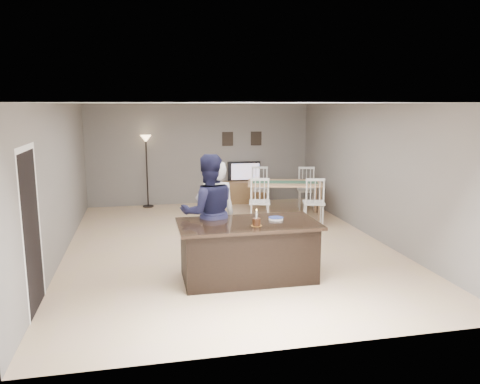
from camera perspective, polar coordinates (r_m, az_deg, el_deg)
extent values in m
plane|color=tan|center=(9.12, -1.57, -6.45)|extent=(8.00, 8.00, 0.00)
plane|color=slate|center=(12.74, -4.86, 4.63)|extent=(6.00, 0.00, 6.00)
plane|color=slate|center=(5.01, 6.68, -4.83)|extent=(6.00, 0.00, 6.00)
plane|color=slate|center=(8.79, -21.22, 1.22)|extent=(0.00, 8.00, 8.00)
plane|color=slate|center=(9.80, 15.93, 2.44)|extent=(0.00, 8.00, 8.00)
plane|color=white|center=(8.71, -1.66, 10.78)|extent=(8.00, 8.00, 0.00)
cube|color=black|center=(7.31, 0.99, -7.33)|extent=(2.00, 1.00, 0.85)
cube|color=black|center=(7.18, 1.00, -3.91)|extent=(2.15, 1.10, 0.05)
cube|color=brown|center=(12.87, 0.65, 0.00)|extent=(1.20, 0.40, 0.60)
imported|color=black|center=(12.85, 0.58, 2.53)|extent=(0.91, 0.12, 0.53)
plane|color=orange|center=(12.77, 0.66, 2.51)|extent=(0.78, 0.00, 0.78)
cube|color=black|center=(12.79, -1.52, 6.49)|extent=(0.30, 0.02, 0.38)
cube|color=black|center=(12.96, 1.98, 6.54)|extent=(0.30, 0.02, 0.38)
plane|color=black|center=(6.64, -24.05, -4.52)|extent=(0.00, 2.10, 2.10)
plane|color=white|center=(6.46, -24.75, 4.87)|extent=(0.00, 1.02, 1.02)
imported|color=silver|center=(7.69, -3.01, -2.75)|extent=(0.69, 0.48, 1.80)
imported|color=#171732|center=(7.60, -3.84, -2.52)|extent=(0.95, 0.75, 1.91)
cylinder|color=gold|center=(6.98, 2.02, -4.12)|extent=(0.17, 0.17, 0.00)
cylinder|color=#3A2010|center=(6.97, 2.02, -3.66)|extent=(0.12, 0.12, 0.11)
cylinder|color=white|center=(6.94, 2.03, -2.73)|extent=(0.02, 0.02, 0.12)
sphere|color=#FFBF4C|center=(6.92, 2.03, -2.17)|extent=(0.02, 0.02, 0.02)
cylinder|color=white|center=(7.36, 4.41, -3.34)|extent=(0.23, 0.23, 0.01)
cylinder|color=white|center=(7.36, 4.41, -3.25)|extent=(0.23, 0.23, 0.01)
cylinder|color=white|center=(7.36, 4.41, -3.17)|extent=(0.23, 0.23, 0.01)
cylinder|color=#2F3E90|center=(7.35, 4.41, -3.11)|extent=(0.23, 0.23, 0.00)
cube|color=tan|center=(11.31, 5.51, 1.08)|extent=(1.96, 1.40, 0.04)
cylinder|color=tan|center=(10.97, 1.43, -1.38)|extent=(0.07, 0.07, 0.79)
cylinder|color=tan|center=(11.86, 9.22, -0.60)|extent=(0.07, 0.07, 0.79)
cube|color=#38664D|center=(11.31, 5.51, 1.22)|extent=(1.60, 0.76, 0.01)
cube|color=silver|center=(10.59, 2.42, -1.24)|extent=(0.56, 0.54, 0.04)
cylinder|color=silver|center=(10.47, 1.38, -2.83)|extent=(0.04, 0.04, 0.48)
cylinder|color=silver|center=(10.82, 3.40, -2.41)|extent=(0.04, 0.04, 0.48)
cube|color=silver|center=(10.29, 2.44, 1.54)|extent=(0.42, 0.14, 0.06)
cube|color=silver|center=(10.66, 8.98, -1.29)|extent=(0.56, 0.54, 0.04)
cylinder|color=silver|center=(10.53, 8.03, -2.87)|extent=(0.04, 0.04, 0.48)
cylinder|color=silver|center=(10.91, 9.81, -2.43)|extent=(0.04, 0.04, 0.48)
cube|color=silver|center=(10.37, 9.19, 1.48)|extent=(0.42, 0.14, 0.06)
cube|color=silver|center=(12.11, 2.41, 0.27)|extent=(0.56, 0.54, 0.04)
cylinder|color=silver|center=(12.33, 3.27, -0.78)|extent=(0.04, 0.04, 0.48)
cylinder|color=silver|center=(11.99, 1.50, -1.10)|extent=(0.04, 0.04, 0.48)
cube|color=silver|center=(12.22, 2.43, 2.99)|extent=(0.42, 0.14, 0.06)
cube|color=silver|center=(12.17, 8.15, 0.23)|extent=(0.56, 0.54, 0.04)
cylinder|color=silver|center=(12.42, 8.90, -0.81)|extent=(0.04, 0.04, 0.48)
cylinder|color=silver|center=(12.03, 7.31, -1.14)|extent=(0.04, 0.04, 0.48)
cube|color=silver|center=(12.28, 8.13, 2.93)|extent=(0.42, 0.14, 0.06)
cylinder|color=black|center=(12.65, -11.12, -1.71)|extent=(0.28, 0.28, 0.03)
cylinder|color=black|center=(12.49, -11.26, 2.22)|extent=(0.04, 0.04, 1.74)
cone|color=#FFCE8C|center=(12.39, -11.42, 6.40)|extent=(0.28, 0.28, 0.18)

